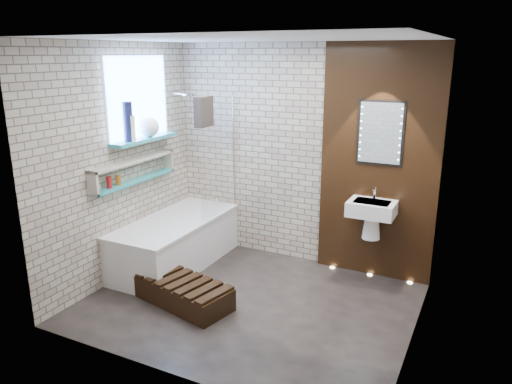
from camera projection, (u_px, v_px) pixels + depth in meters
The scene contains 15 objects.
ground at pixel (250, 303), 5.01m from camera, with size 3.20×3.20×0.00m, color black.
room_shell at pixel (249, 181), 4.65m from camera, with size 3.24×3.20×2.60m.
walnut_panel at pixel (379, 164), 5.34m from camera, with size 1.30×0.06×2.60m, color black.
clerestory_window at pixel (139, 106), 5.46m from camera, with size 0.18×1.00×0.94m.
display_niche at pixel (134, 171), 5.46m from camera, with size 0.14×1.30×0.26m.
bathtub at pixel (176, 242), 5.84m from camera, with size 0.79×1.74×0.70m.
bath_screen at pixel (218, 157), 5.80m from camera, with size 0.01×0.78×1.40m, color white.
towel at pixel (204, 112), 5.39m from camera, with size 0.10×0.26×0.34m, color black.
shower_head at pixel (189, 94), 5.83m from camera, with size 0.18×0.18×0.02m, color silver.
washbasin at pixel (372, 214), 5.31m from camera, with size 0.50×0.36×0.58m.
led_mirror at pixel (380, 133), 5.21m from camera, with size 0.50×0.02×0.70m.
walnut_step at pixel (184, 293), 4.98m from camera, with size 1.02×0.45×0.23m, color black.
niche_bottles at pixel (113, 181), 5.19m from camera, with size 0.05×0.19×0.13m.
sill_vases at pixel (141, 126), 5.43m from camera, with size 0.22×0.51×0.43m.
floor_uplights at pixel (370, 275), 5.64m from camera, with size 0.96×0.06×0.01m.
Camera 1 is at (2.06, -4.00, 2.48)m, focal length 34.22 mm.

